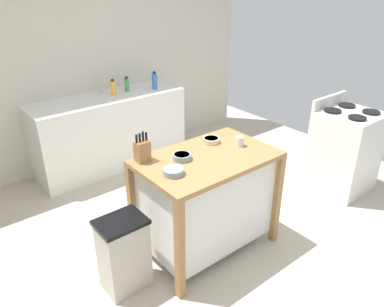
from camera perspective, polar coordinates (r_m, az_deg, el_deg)
name	(u,v)px	position (r m, az deg, el deg)	size (l,w,h in m)	color
ground_plane	(210,262)	(3.38, 2.84, -16.22)	(6.10, 6.10, 0.00)	#BCB29E
wall_back	(73,62)	(4.79, -17.79, 13.15)	(5.10, 0.10, 2.60)	beige
kitchen_island	(206,198)	(3.24, 2.23, -6.82)	(1.15, 0.72, 0.91)	#9E7042
knife_block	(142,151)	(2.96, -7.62, 0.45)	(0.11, 0.09, 0.25)	#9E7042
bowl_ceramic_wide	(182,157)	(2.98, -1.55, -0.47)	(0.15, 0.15, 0.05)	gray
bowl_ceramic_small	(173,171)	(2.77, -2.87, -2.74)	(0.16, 0.16, 0.05)	gray
bowl_stoneware_deep	(211,140)	(3.29, 2.96, 2.08)	(0.15, 0.15, 0.04)	beige
drinking_cup	(240,141)	(3.23, 7.33, 1.85)	(0.07, 0.07, 0.09)	silver
trash_bin	(124,254)	(3.01, -10.39, -14.87)	(0.36, 0.28, 0.63)	#B7B2A8
sink_counter	(111,131)	(4.81, -12.34, 3.31)	(1.89, 0.60, 0.92)	silver
sink_faucet	(101,85)	(4.75, -13.78, 10.12)	(0.02, 0.02, 0.22)	#B7BCC1
bottle_spray_cleaner	(155,81)	(4.85, -5.74, 10.99)	(0.06, 0.06, 0.22)	blue
bottle_hand_soap	(113,88)	(4.69, -11.98, 9.83)	(0.06, 0.06, 0.19)	yellow
bottle_dish_soap	(127,85)	(4.79, -9.93, 10.35)	(0.06, 0.06, 0.19)	green
stove	(344,150)	(4.51, 22.22, 0.44)	(0.60, 0.60, 1.04)	silver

